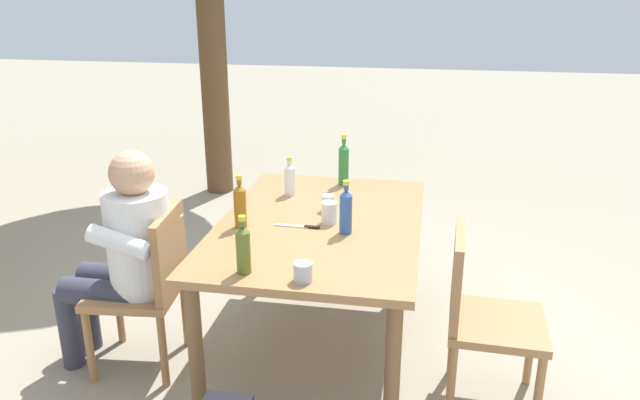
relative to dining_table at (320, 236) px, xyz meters
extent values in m
plane|color=gray|center=(0.00, 0.00, -0.66)|extent=(24.00, 24.00, 0.00)
cube|color=#A37547|center=(0.00, 0.00, 0.06)|extent=(1.57, 1.05, 0.04)
cylinder|color=brown|center=(-0.71, -0.45, -0.31)|extent=(0.07, 0.07, 0.70)
cylinder|color=brown|center=(0.71, -0.45, -0.31)|extent=(0.07, 0.07, 0.70)
cylinder|color=brown|center=(-0.71, 0.45, -0.31)|extent=(0.07, 0.07, 0.70)
cylinder|color=brown|center=(0.71, 0.45, -0.31)|extent=(0.07, 0.07, 0.70)
cube|color=#A37547|center=(-0.35, 0.91, -0.23)|extent=(0.48, 0.48, 0.04)
cube|color=#A37547|center=(-0.33, 0.71, 0.00)|extent=(0.42, 0.08, 0.42)
cylinder|color=#A37547|center=(-0.18, 1.11, -0.45)|extent=(0.04, 0.04, 0.41)
cylinder|color=#A37547|center=(-0.56, 1.08, -0.45)|extent=(0.04, 0.04, 0.41)
cylinder|color=#A37547|center=(-0.15, 0.74, -0.45)|extent=(0.04, 0.04, 0.41)
cylinder|color=#A37547|center=(-0.52, 0.70, -0.45)|extent=(0.04, 0.04, 0.41)
cube|color=#A37547|center=(-0.35, -0.91, -0.23)|extent=(0.46, 0.46, 0.04)
cube|color=#A37547|center=(-0.35, -0.71, 0.00)|extent=(0.42, 0.06, 0.42)
cylinder|color=#A37547|center=(-0.55, -1.09, -0.45)|extent=(0.04, 0.04, 0.41)
cylinder|color=#A37547|center=(-0.17, -1.10, -0.45)|extent=(0.04, 0.04, 0.41)
cylinder|color=#A37547|center=(-0.54, -0.71, -0.45)|extent=(0.04, 0.04, 0.41)
cylinder|color=#A37547|center=(-0.16, -0.72, -0.45)|extent=(0.04, 0.04, 0.41)
cylinder|color=white|center=(-0.35, 0.86, 0.05)|extent=(0.32, 0.32, 0.52)
sphere|color=tan|center=(-0.35, 0.86, 0.41)|extent=(0.22, 0.22, 0.22)
cylinder|color=#383847|center=(-0.26, 1.06, -0.21)|extent=(0.14, 0.40, 0.14)
cylinder|color=#383847|center=(-0.26, 1.26, -0.43)|extent=(0.11, 0.11, 0.45)
cylinder|color=white|center=(-0.17, 0.86, 0.13)|extent=(0.09, 0.31, 0.16)
cylinder|color=#383847|center=(-0.44, 1.06, -0.21)|extent=(0.14, 0.40, 0.14)
cylinder|color=#383847|center=(-0.44, 1.26, -0.43)|extent=(0.11, 0.11, 0.45)
cylinder|color=white|center=(-0.54, 0.86, 0.13)|extent=(0.09, 0.31, 0.16)
cylinder|color=#2D56A3|center=(-0.13, -0.15, 0.18)|extent=(0.06, 0.06, 0.20)
cone|color=#2D56A3|center=(-0.13, -0.15, 0.30)|extent=(0.06, 0.06, 0.03)
cylinder|color=#2D56A3|center=(-0.13, -0.15, 0.32)|extent=(0.03, 0.03, 0.03)
cylinder|color=yellow|center=(-0.13, -0.15, 0.35)|extent=(0.03, 0.03, 0.02)
cylinder|color=#566623|center=(-0.65, 0.22, 0.18)|extent=(0.06, 0.06, 0.19)
cone|color=#566623|center=(-0.65, 0.22, 0.29)|extent=(0.06, 0.06, 0.03)
cylinder|color=#566623|center=(-0.65, 0.22, 0.31)|extent=(0.03, 0.03, 0.03)
cylinder|color=yellow|center=(-0.65, 0.22, 0.34)|extent=(0.03, 0.03, 0.02)
cylinder|color=white|center=(0.39, 0.25, 0.17)|extent=(0.06, 0.06, 0.17)
cone|color=white|center=(0.39, 0.25, 0.26)|extent=(0.06, 0.06, 0.02)
cylinder|color=white|center=(0.39, 0.25, 0.29)|extent=(0.03, 0.03, 0.02)
cylinder|color=yellow|center=(0.39, 0.25, 0.31)|extent=(0.03, 0.03, 0.02)
cylinder|color=#996019|center=(-0.15, 0.39, 0.18)|extent=(0.06, 0.06, 0.20)
cone|color=#996019|center=(-0.15, 0.39, 0.30)|extent=(0.06, 0.06, 0.03)
cylinder|color=#996019|center=(-0.15, 0.39, 0.33)|extent=(0.03, 0.03, 0.03)
cylinder|color=yellow|center=(-0.15, 0.39, 0.35)|extent=(0.03, 0.03, 0.02)
cylinder|color=#287A38|center=(0.64, -0.03, 0.20)|extent=(0.06, 0.06, 0.23)
cone|color=#287A38|center=(0.64, -0.03, 0.33)|extent=(0.06, 0.06, 0.03)
cylinder|color=#287A38|center=(0.64, -0.03, 0.36)|extent=(0.03, 0.03, 0.03)
cylinder|color=yellow|center=(0.64, -0.03, 0.39)|extent=(0.03, 0.03, 0.03)
cylinder|color=silver|center=(0.17, -0.01, 0.13)|extent=(0.07, 0.07, 0.09)
cylinder|color=white|center=(-0.01, -0.05, 0.14)|extent=(0.08, 0.08, 0.11)
cylinder|color=#B2B7BC|center=(-0.69, -0.05, 0.13)|extent=(0.08, 0.08, 0.08)
cube|color=silver|center=(-0.10, 0.13, 0.09)|extent=(0.03, 0.18, 0.01)
cube|color=black|center=(-0.10, 0.02, 0.09)|extent=(0.02, 0.08, 0.01)
cube|color=#2D4784|center=(1.27, -0.20, -0.44)|extent=(0.29, 0.19, 0.43)
cube|color=navy|center=(1.27, -0.32, -0.52)|extent=(0.20, 0.06, 0.19)
cylinder|color=brown|center=(2.51, 1.46, 0.58)|extent=(0.25, 0.25, 2.49)
camera|label=1|loc=(-2.97, -0.54, 1.27)|focal=34.43mm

